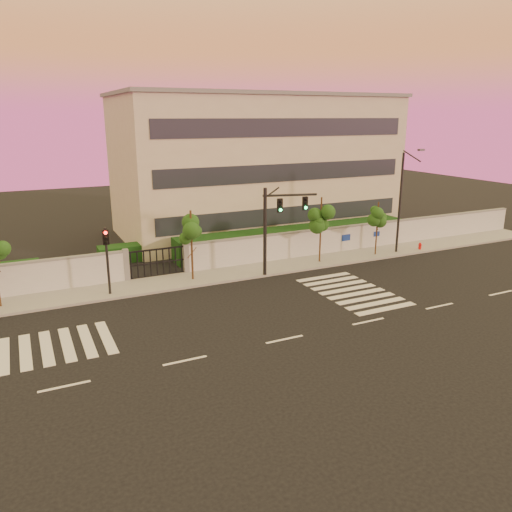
% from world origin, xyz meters
% --- Properties ---
extents(ground, '(120.00, 120.00, 0.00)m').
position_xyz_m(ground, '(0.00, 0.00, 0.00)').
color(ground, black).
rests_on(ground, ground).
extents(sidewalk, '(60.00, 3.00, 0.15)m').
position_xyz_m(sidewalk, '(0.00, 10.50, 0.07)').
color(sidewalk, gray).
rests_on(sidewalk, ground).
extents(perimeter_wall, '(60.00, 0.36, 2.20)m').
position_xyz_m(perimeter_wall, '(0.10, 12.00, 1.07)').
color(perimeter_wall, '#B1B3B8').
rests_on(perimeter_wall, ground).
extents(hedge_row, '(41.00, 4.25, 1.80)m').
position_xyz_m(hedge_row, '(1.17, 14.74, 0.82)').
color(hedge_row, black).
rests_on(hedge_row, ground).
extents(institutional_building, '(24.40, 12.40, 12.25)m').
position_xyz_m(institutional_building, '(9.00, 21.99, 6.16)').
color(institutional_building, '#BDB4A0').
rests_on(institutional_building, ground).
extents(road_markings, '(57.00, 7.62, 0.02)m').
position_xyz_m(road_markings, '(-1.58, 3.76, 0.01)').
color(road_markings, silver).
rests_on(road_markings, ground).
extents(street_tree_d, '(1.60, 1.27, 4.67)m').
position_xyz_m(street_tree_d, '(-1.10, 10.33, 3.44)').
color(street_tree_d, '#382314').
rests_on(street_tree_d, ground).
extents(street_tree_e, '(1.48, 1.18, 4.85)m').
position_xyz_m(street_tree_e, '(8.56, 10.22, 3.57)').
color(street_tree_e, '#382314').
rests_on(street_tree_e, ground).
extents(street_tree_f, '(1.35, 1.07, 4.19)m').
position_xyz_m(street_tree_f, '(13.46, 9.99, 3.08)').
color(street_tree_f, '#382314').
rests_on(street_tree_f, ground).
extents(traffic_signal_main, '(3.72, 1.10, 5.94)m').
position_xyz_m(traffic_signal_main, '(4.27, 9.11, 3.76)').
color(traffic_signal_main, black).
rests_on(traffic_signal_main, ground).
extents(traffic_signal_secondary, '(0.33, 0.33, 4.18)m').
position_xyz_m(traffic_signal_secondary, '(-6.47, 9.80, 2.65)').
color(traffic_signal_secondary, black).
rests_on(traffic_signal_secondary, ground).
extents(streetlight_east, '(0.48, 1.95, 8.12)m').
position_xyz_m(streetlight_east, '(15.41, 9.71, 4.39)').
color(streetlight_east, black).
rests_on(streetlight_east, ground).
extents(fire_hydrant, '(0.27, 0.26, 0.70)m').
position_xyz_m(fire_hydrant, '(17.58, 9.61, 0.35)').
color(fire_hydrant, red).
rests_on(fire_hydrant, ground).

